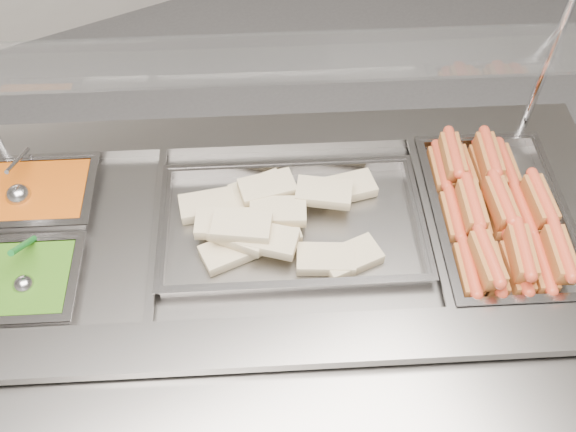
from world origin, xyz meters
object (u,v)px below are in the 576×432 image
sneeze_guard (263,60)px  pan_wraps (292,227)px  steam_counter (273,307)px  serving_spoon (24,278)px  pan_hotdogs (496,221)px  ladle (19,194)px

sneeze_guard → pan_wraps: (-0.03, -0.20, -0.35)m
steam_counter → serving_spoon: (-0.56, 0.11, 0.41)m
sneeze_guard → serving_spoon: bearing=-174.0°
steam_counter → sneeze_guard: bearing=65.0°
sneeze_guard → pan_wraps: sneeze_guard is taller
sneeze_guard → pan_wraps: size_ratio=2.06×
steam_counter → pan_wraps: 0.38m
sneeze_guard → pan_hotdogs: (0.42, -0.41, -0.36)m
sneeze_guard → ladle: size_ratio=8.72×
steam_counter → ladle: (-0.51, 0.36, 0.41)m
pan_wraps → serving_spoon: size_ratio=4.81×
pan_hotdogs → pan_wraps: size_ratio=0.82×
steam_counter → serving_spoon: bearing=168.7°
sneeze_guard → pan_hotdogs: sneeze_guard is taller
sneeze_guard → pan_hotdogs: size_ratio=2.52×
steam_counter → serving_spoon: serving_spoon is taller
pan_hotdogs → serving_spoon: (-1.06, 0.35, 0.05)m
serving_spoon → pan_wraps: bearing=-12.5°
steam_counter → pan_hotdogs: pan_hotdogs is taller
pan_hotdogs → ladle: (-1.01, 0.60, 0.04)m
pan_wraps → pan_hotdogs: bearing=-25.0°
steam_counter → pan_wraps: pan_wraps is taller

